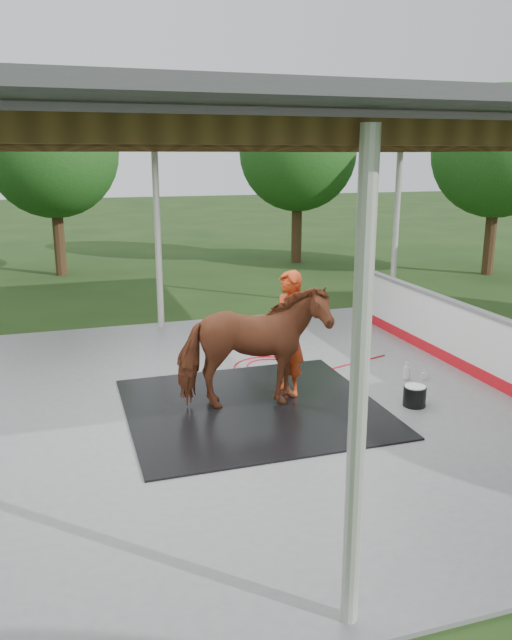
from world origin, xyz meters
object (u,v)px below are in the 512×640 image
object	(u,v)px
dasher_board	(474,344)
wash_bucket	(415,396)
horse	(253,348)
handler	(288,334)

from	to	relation	value
dasher_board	wash_bucket	xyz separation A→B (m)	(-1.71, -0.94, -0.38)
horse	handler	world-z (taller)	handler
wash_bucket	dasher_board	bearing A→B (deg)	28.97
dasher_board	handler	xyz separation A→B (m)	(-3.35, 0.08, 0.44)
wash_bucket	handler	bearing A→B (deg)	148.12
horse	wash_bucket	size ratio (longest dim) A/B	6.39
dasher_board	horse	world-z (taller)	horse
dasher_board	horse	size ratio (longest dim) A/B	3.69
handler	wash_bucket	size ratio (longest dim) A/B	5.81
handler	horse	bearing A→B (deg)	-74.79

